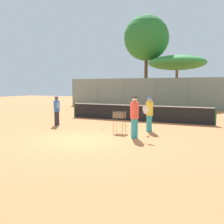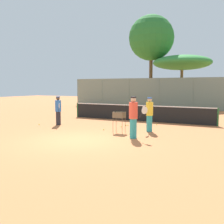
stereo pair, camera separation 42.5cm
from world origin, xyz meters
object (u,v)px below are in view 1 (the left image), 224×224
at_px(tennis_net, 137,113).
at_px(player_yellow_shirt, 149,114).
at_px(player_white_outfit, 135,117).
at_px(ball_cart, 119,117).
at_px(parked_car, 138,100).
at_px(player_red_cap, 57,110).

xyz_separation_m(tennis_net, player_yellow_shirt, (1.99, -3.55, 0.35)).
bearing_deg(player_white_outfit, player_yellow_shirt, 96.41).
bearing_deg(ball_cart, player_white_outfit, -39.90).
bearing_deg(tennis_net, parked_car, 109.62).
bearing_deg(player_yellow_shirt, tennis_net, -139.19).
height_order(player_yellow_shirt, ball_cart, player_yellow_shirt).
xyz_separation_m(player_red_cap, player_yellow_shirt, (5.60, 0.33, 0.02)).
xyz_separation_m(player_white_outfit, player_red_cap, (-5.55, 1.64, -0.08)).
bearing_deg(player_red_cap, player_yellow_shirt, 47.96).
distance_m(tennis_net, player_yellow_shirt, 4.08).
bearing_deg(parked_car, tennis_net, -70.38).
xyz_separation_m(player_red_cap, ball_cart, (4.34, -0.63, -0.09)).
bearing_deg(player_red_cap, ball_cart, 36.30).
relative_size(ball_cart, parked_car, 0.25).
distance_m(player_white_outfit, player_yellow_shirt, 1.97).
xyz_separation_m(player_yellow_shirt, parked_car, (-6.88, 17.26, -0.25)).
xyz_separation_m(tennis_net, ball_cart, (0.73, -4.51, 0.24)).
bearing_deg(player_red_cap, tennis_net, 91.62).
distance_m(player_white_outfit, parked_car, 20.41).
bearing_deg(player_yellow_shirt, parked_car, -146.75).
height_order(player_white_outfit, player_yellow_shirt, player_white_outfit).
bearing_deg(tennis_net, player_yellow_shirt, -60.70).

